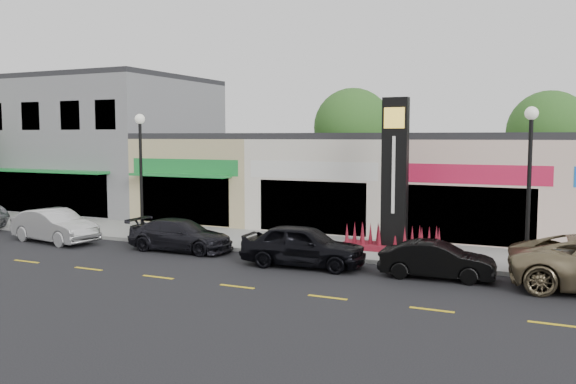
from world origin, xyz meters
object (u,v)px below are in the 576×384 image
car_white_van (55,226)px  car_dark_sedan (181,235)px  lamp_east_near (529,172)px  car_black_conv (437,260)px  car_black_sedan (303,245)px  pylon_sign (394,197)px  lamp_west_near (141,163)px

car_white_van → car_dark_sedan: car_white_van is taller
lamp_east_near → car_black_conv: size_ratio=1.48×
car_black_conv → car_black_sedan: bearing=87.9°
pylon_sign → car_white_van: 14.75m
lamp_west_near → car_dark_sedan: 4.30m
lamp_west_near → car_black_sedan: (8.69, -1.94, -2.72)m
lamp_east_near → car_black_conv: 4.27m
car_dark_sedan → car_black_sedan: size_ratio=0.99×
lamp_west_near → car_black_conv: size_ratio=1.48×
lamp_east_near → car_dark_sedan: size_ratio=1.23×
lamp_west_near → lamp_east_near: 16.00m
car_dark_sedan → lamp_east_near: bearing=-85.9°
lamp_east_near → car_black_sedan: lamp_east_near is taller
car_white_van → car_black_sedan: (11.89, 0.02, 0.03)m
car_dark_sedan → car_black_conv: 10.43m
pylon_sign → car_white_van: pylon_sign is taller
car_white_van → lamp_east_near: bearing=-75.4°
pylon_sign → car_black_conv: bearing=-55.6°
lamp_west_near → car_dark_sedan: (2.97, -1.30, -2.83)m
car_black_conv → lamp_east_near: bearing=-59.7°
pylon_sign → car_black_conv: 4.54m
lamp_west_near → car_black_sedan: lamp_west_near is taller
lamp_east_near → car_black_sedan: (-7.31, -1.94, -2.72)m
lamp_east_near → car_black_conv: lamp_east_near is taller
lamp_east_near → car_dark_sedan: (-13.03, -1.30, -2.83)m
lamp_east_near → car_white_van: lamp_east_near is taller
lamp_west_near → car_black_conv: bearing=-7.6°
lamp_west_near → pylon_sign: pylon_sign is taller
car_black_conv → lamp_west_near: bearing=78.4°
pylon_sign → car_black_conv: size_ratio=1.62×
car_black_sedan → car_black_conv: bearing=-92.0°
lamp_east_near → pylon_sign: bearing=161.3°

